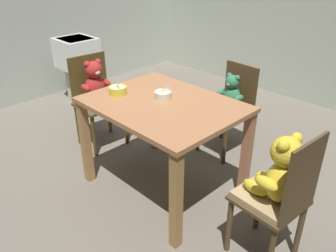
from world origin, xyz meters
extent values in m
cube|color=#6F665A|center=(0.00, 0.00, -0.02)|extent=(5.20, 5.20, 0.04)
cube|color=#A66C45|center=(0.00, 0.00, 0.74)|extent=(1.11, 0.85, 0.03)
cube|color=#A37746|center=(-0.51, -0.38, 0.36)|extent=(0.06, 0.06, 0.72)
cube|color=#9D7640|center=(0.51, -0.38, 0.36)|extent=(0.06, 0.06, 0.72)
cube|color=#9B6F41|center=(-0.51, 0.38, 0.36)|extent=(0.06, 0.06, 0.72)
cube|color=#A16A48|center=(0.51, 0.38, 0.36)|extent=(0.06, 0.06, 0.72)
cube|color=#483B18|center=(-0.94, 0.06, 0.43)|extent=(0.40, 0.44, 0.02)
cube|color=#483B18|center=(-1.12, 0.07, 0.66)|extent=(0.05, 0.39, 0.44)
cylinder|color=#483B18|center=(-0.80, -0.13, 0.21)|extent=(0.04, 0.04, 0.42)
cylinder|color=#483B18|center=(-0.77, 0.23, 0.21)|extent=(0.04, 0.04, 0.42)
cylinder|color=#483B18|center=(-1.11, -0.11, 0.21)|extent=(0.04, 0.04, 0.42)
cylinder|color=#483B18|center=(-1.08, 0.25, 0.21)|extent=(0.04, 0.04, 0.42)
cube|color=tan|center=(-0.94, 0.06, 0.45)|extent=(0.37, 0.41, 0.04)
ellipsoid|color=#A62724|center=(-1.00, 0.06, 0.59)|extent=(0.18, 0.21, 0.23)
ellipsoid|color=beige|center=(-0.95, 0.06, 0.57)|extent=(0.07, 0.11, 0.14)
sphere|color=#A62724|center=(-0.99, 0.06, 0.76)|extent=(0.16, 0.16, 0.16)
ellipsoid|color=beige|center=(-0.94, 0.06, 0.75)|extent=(0.06, 0.07, 0.05)
sphere|color=#A62724|center=(-1.01, 0.01, 0.82)|extent=(0.06, 0.06, 0.06)
sphere|color=#A62724|center=(-1.00, 0.12, 0.82)|extent=(0.06, 0.06, 0.06)
ellipsoid|color=#A62724|center=(-0.99, -0.05, 0.61)|extent=(0.13, 0.07, 0.06)
ellipsoid|color=#A62724|center=(-0.97, 0.17, 0.61)|extent=(0.13, 0.07, 0.06)
ellipsoid|color=#A62724|center=(-0.89, 0.00, 0.51)|extent=(0.15, 0.08, 0.07)
ellipsoid|color=#A62724|center=(-0.88, 0.11, 0.51)|extent=(0.15, 0.08, 0.07)
cube|color=#49351B|center=(-0.02, 0.81, 0.43)|extent=(0.41, 0.44, 0.02)
cube|color=#49351B|center=(-0.01, 1.01, 0.63)|extent=(0.36, 0.04, 0.39)
cylinder|color=#49351B|center=(-0.19, 0.64, 0.21)|extent=(0.04, 0.04, 0.42)
cylinder|color=#49351B|center=(0.14, 0.62, 0.21)|extent=(0.04, 0.04, 0.42)
cylinder|color=#49351B|center=(-0.17, 1.00, 0.21)|extent=(0.04, 0.04, 0.42)
cylinder|color=#49351B|center=(0.16, 0.98, 0.21)|extent=(0.04, 0.04, 0.42)
ellipsoid|color=#33734E|center=(-0.01, 0.88, 0.54)|extent=(0.19, 0.16, 0.20)
ellipsoid|color=beige|center=(-0.01, 0.83, 0.53)|extent=(0.10, 0.06, 0.12)
sphere|color=#33734E|center=(-0.01, 0.87, 0.69)|extent=(0.13, 0.13, 0.13)
ellipsoid|color=beige|center=(-0.01, 0.83, 0.68)|extent=(0.05, 0.05, 0.04)
sphere|color=#33734E|center=(-0.06, 0.89, 0.74)|extent=(0.05, 0.05, 0.05)
sphere|color=#33734E|center=(0.03, 0.88, 0.74)|extent=(0.05, 0.05, 0.05)
ellipsoid|color=#33734E|center=(-0.11, 0.87, 0.56)|extent=(0.06, 0.12, 0.06)
ellipsoid|color=#33734E|center=(0.09, 0.86, 0.56)|extent=(0.06, 0.12, 0.06)
ellipsoid|color=#33734E|center=(-0.07, 0.78, 0.47)|extent=(0.07, 0.14, 0.06)
ellipsoid|color=#33734E|center=(0.03, 0.77, 0.47)|extent=(0.07, 0.14, 0.06)
cube|color=#4D3A21|center=(0.94, -0.03, 0.43)|extent=(0.39, 0.39, 0.02)
cube|color=#4D3A21|center=(1.11, -0.05, 0.67)|extent=(0.04, 0.34, 0.47)
cylinder|color=#4D3A21|center=(0.80, 0.13, 0.21)|extent=(0.04, 0.04, 0.42)
cylinder|color=#4D3A21|center=(0.77, -0.17, 0.21)|extent=(0.04, 0.04, 0.42)
cylinder|color=#4D3A21|center=(1.10, 0.11, 0.21)|extent=(0.04, 0.04, 0.42)
cube|color=tan|center=(0.94, -0.03, 0.45)|extent=(0.36, 0.36, 0.04)
ellipsoid|color=gold|center=(1.00, -0.04, 0.60)|extent=(0.20, 0.23, 0.25)
ellipsoid|color=#CCC589|center=(0.94, -0.03, 0.58)|extent=(0.07, 0.12, 0.15)
sphere|color=gold|center=(0.99, -0.04, 0.79)|extent=(0.17, 0.17, 0.17)
ellipsoid|color=#CCC589|center=(0.93, -0.03, 0.77)|extent=(0.07, 0.07, 0.05)
sphere|color=gold|center=(1.01, 0.02, 0.85)|extent=(0.07, 0.07, 0.07)
sphere|color=gold|center=(1.00, -0.10, 0.85)|extent=(0.07, 0.07, 0.07)
ellipsoid|color=gold|center=(0.99, 0.09, 0.63)|extent=(0.15, 0.08, 0.07)
ellipsoid|color=gold|center=(0.97, -0.16, 0.63)|extent=(0.15, 0.08, 0.07)
ellipsoid|color=gold|center=(0.88, 0.03, 0.51)|extent=(0.17, 0.09, 0.08)
ellipsoid|color=gold|center=(0.87, -0.09, 0.51)|extent=(0.17, 0.09, 0.08)
cylinder|color=yellow|center=(-0.36, -0.14, 0.79)|extent=(0.14, 0.14, 0.06)
cylinder|color=yellow|center=(-0.36, -0.14, 0.76)|extent=(0.08, 0.08, 0.01)
cylinder|color=beige|center=(-0.36, -0.14, 0.81)|extent=(0.11, 0.11, 0.01)
cylinder|color=#BCBCC1|center=(-0.33, -0.15, 0.85)|extent=(0.09, 0.05, 0.07)
ellipsoid|color=#BCBCC1|center=(-0.37, -0.13, 0.81)|extent=(0.04, 0.03, 0.01)
cylinder|color=beige|center=(-0.06, 0.05, 0.78)|extent=(0.13, 0.13, 0.06)
cylinder|color=beige|center=(-0.06, 0.05, 0.76)|extent=(0.07, 0.07, 0.01)
cylinder|color=beige|center=(-0.06, 0.05, 0.81)|extent=(0.11, 0.11, 0.01)
cylinder|color=#BCBCC1|center=(-0.04, 0.07, 0.84)|extent=(0.07, 0.07, 0.07)
ellipsoid|color=#BCBCC1|center=(-0.06, 0.05, 0.80)|extent=(0.04, 0.04, 0.01)
cube|color=#B7B2A8|center=(-2.05, 0.51, 0.22)|extent=(0.27, 0.25, 0.45)
cube|color=white|center=(-2.05, 0.51, 0.62)|extent=(0.45, 0.42, 0.36)
cube|color=#38383D|center=(-2.05, 0.51, 0.76)|extent=(0.36, 0.34, 0.08)
camera|label=1|loc=(1.66, -1.58, 1.75)|focal=36.55mm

